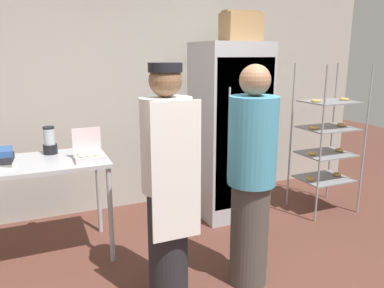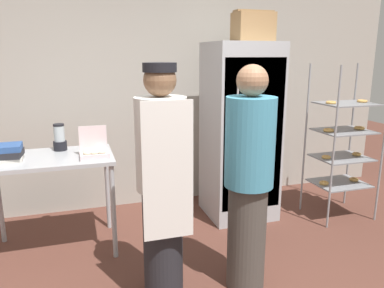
{
  "view_description": "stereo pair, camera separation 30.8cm",
  "coord_description": "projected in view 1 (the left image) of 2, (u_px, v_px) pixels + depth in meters",
  "views": [
    {
      "loc": [
        -1.21,
        -2.02,
        1.84
      ],
      "look_at": [
        -0.03,
        0.74,
        1.11
      ],
      "focal_mm": 35.0,
      "sensor_mm": 36.0,
      "label": 1
    },
    {
      "loc": [
        -0.92,
        -2.13,
        1.84
      ],
      "look_at": [
        -0.03,
        0.74,
        1.11
      ],
      "focal_mm": 35.0,
      "sensor_mm": 36.0,
      "label": 2
    }
  ],
  "objects": [
    {
      "name": "refrigerator",
      "position": [
        229.0,
        131.0,
        4.26
      ],
      "size": [
        0.74,
        0.73,
        1.96
      ],
      "color": "#ADAFB5",
      "rests_on": "ground_plane"
    },
    {
      "name": "back_wall",
      "position": [
        140.0,
        85.0,
        4.47
      ],
      "size": [
        6.4,
        0.12,
        2.95
      ],
      "primitive_type": "cube",
      "color": "#ADA89E",
      "rests_on": "ground_plane"
    },
    {
      "name": "person_customer",
      "position": [
        251.0,
        178.0,
        2.9
      ],
      "size": [
        0.37,
        0.37,
        1.77
      ],
      "color": "#47423D",
      "rests_on": "ground_plane"
    },
    {
      "name": "donut_box",
      "position": [
        89.0,
        155.0,
        3.29
      ],
      "size": [
        0.25,
        0.23,
        0.27
      ],
      "color": "silver",
      "rests_on": "prep_counter"
    },
    {
      "name": "blender_pitcher",
      "position": [
        50.0,
        142.0,
        3.48
      ],
      "size": [
        0.13,
        0.13,
        0.26
      ],
      "color": "black",
      "rests_on": "prep_counter"
    },
    {
      "name": "cardboard_storage_box",
      "position": [
        241.0,
        27.0,
        4.02
      ],
      "size": [
        0.42,
        0.27,
        0.32
      ],
      "color": "#A87F51",
      "rests_on": "refrigerator"
    },
    {
      "name": "prep_counter",
      "position": [
        43.0,
        172.0,
        3.3
      ],
      "size": [
        1.12,
        0.71,
        0.93
      ],
      "color": "#ADAFB5",
      "rests_on": "ground_plane"
    },
    {
      "name": "baking_rack",
      "position": [
        327.0,
        140.0,
        4.37
      ],
      "size": [
        0.66,
        0.53,
        1.73
      ],
      "color": "#93969B",
      "rests_on": "ground_plane"
    },
    {
      "name": "person_baker",
      "position": [
        167.0,
        182.0,
        2.74
      ],
      "size": [
        0.38,
        0.39,
        1.78
      ],
      "color": "#232328",
      "rests_on": "ground_plane"
    }
  ]
}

